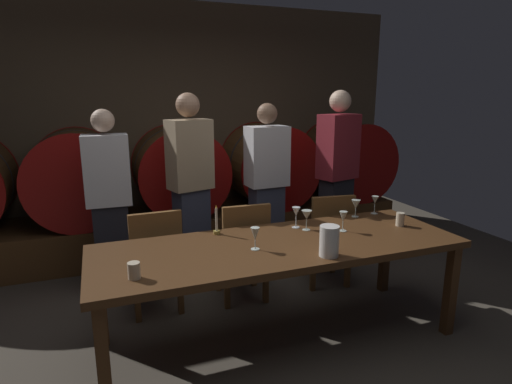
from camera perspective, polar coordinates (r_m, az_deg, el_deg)
ground_plane at (r=3.12m, az=-1.07°, el=-21.09°), size 7.51×7.51×0.00m
back_wall at (r=5.31m, az=-11.53°, el=9.05°), size 5.78×0.24×2.79m
barrel_shelf at (r=5.01m, az=-9.85°, el=-4.98°), size 5.20×0.90×0.42m
wine_barrel_left at (r=4.76m, az=-23.02°, el=1.87°), size 0.98×0.88×0.98m
wine_barrel_center at (r=4.83m, az=-10.35°, el=2.87°), size 0.98×0.88×0.98m
wine_barrel_right at (r=5.14m, az=1.65°, el=3.68°), size 0.98×0.88×0.98m
wine_barrel_far_right at (r=5.64m, az=12.04°, el=4.26°), size 0.98×0.88×0.98m
dining_table at (r=2.99m, az=3.27°, el=-8.05°), size 2.57×0.88×0.74m
chair_left at (r=3.51m, az=-13.46°, el=-8.42°), size 0.41×0.41×0.88m
chair_center at (r=3.60m, az=-1.73°, el=-7.43°), size 0.42×0.42×0.88m
chair_right at (r=3.95m, az=9.65°, el=-5.73°), size 0.45×0.45×0.88m
guest_far_left at (r=3.94m, az=-19.21°, el=-1.17°), size 0.39×0.25×1.63m
guest_center_left at (r=3.96m, az=-8.81°, el=0.70°), size 0.43×0.34×1.76m
guest_center_right at (r=4.05m, az=1.45°, el=0.28°), size 0.39×0.26×1.67m
guest_far_right at (r=4.32m, az=10.87°, el=1.81°), size 0.43×0.33×1.79m
candle_center at (r=3.14m, az=-5.35°, el=-4.56°), size 0.05×0.05×0.22m
pitcher at (r=2.75m, az=9.86°, el=-6.54°), size 0.13×0.13×0.20m
wine_glass_far_left at (r=2.81m, az=-0.12°, el=-5.78°), size 0.06×0.06×0.15m
wine_glass_left at (r=3.27m, az=5.43°, el=-2.78°), size 0.06×0.06×0.16m
wine_glass_center_left at (r=3.22m, az=6.86°, el=-3.16°), size 0.08×0.08×0.16m
wine_glass_center_right at (r=3.24m, az=11.70°, el=-3.37°), size 0.06×0.06×0.15m
wine_glass_right at (r=3.64m, az=13.34°, el=-1.68°), size 0.07×0.07×0.15m
wine_glass_far_right at (r=3.77m, az=15.78°, el=-1.15°), size 0.06×0.06×0.16m
cup_left at (r=2.51m, az=-16.16°, el=-10.16°), size 0.07×0.07×0.10m
cup_right at (r=3.51m, az=18.90°, el=-3.51°), size 0.06×0.06×0.11m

